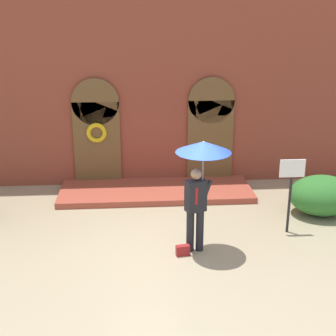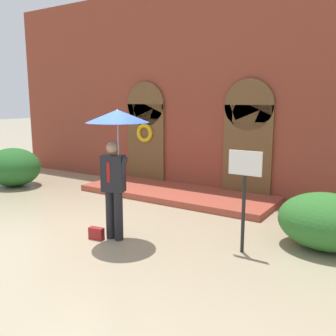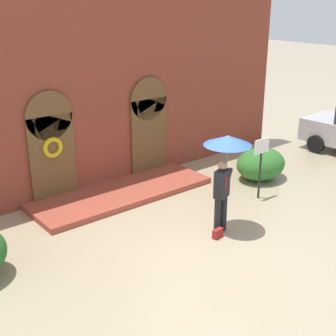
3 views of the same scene
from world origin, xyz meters
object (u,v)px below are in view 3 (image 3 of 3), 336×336
at_px(person_with_umbrella, 226,155).
at_px(sign_post, 261,159).
at_px(handbag, 218,233).
at_px(shrub_right, 261,164).

bearing_deg(person_with_umbrella, sign_post, 18.44).
bearing_deg(sign_post, person_with_umbrella, -161.56).
height_order(person_with_umbrella, handbag, person_with_umbrella).
bearing_deg(sign_post, shrub_right, 38.83).
xyz_separation_m(handbag, sign_post, (2.47, 0.90, 1.05)).
distance_m(sign_post, shrub_right, 1.61).
relative_size(sign_post, shrub_right, 1.06).
bearing_deg(shrub_right, handbag, -153.29).
relative_size(person_with_umbrella, sign_post, 1.37).
height_order(handbag, shrub_right, shrub_right).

